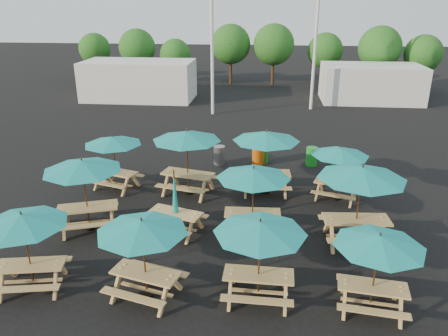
# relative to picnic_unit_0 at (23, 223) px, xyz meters

# --- Properties ---
(ground) EXTENTS (120.00, 120.00, 0.00)m
(ground) POSITION_rel_picnic_unit_0_xyz_m (4.35, 4.77, -1.90)
(ground) COLOR black
(ground) RESTS_ON ground
(picnic_unit_0) EXTENTS (2.59, 2.59, 2.17)m
(picnic_unit_0) POSITION_rel_picnic_unit_0_xyz_m (0.00, 0.00, 0.00)
(picnic_unit_0) COLOR tan
(picnic_unit_0) RESTS_ON ground
(picnic_unit_1) EXTENTS (3.13, 3.13, 2.42)m
(picnic_unit_1) POSITION_rel_picnic_unit_0_xyz_m (0.23, 3.18, 0.21)
(picnic_unit_1) COLOR tan
(picnic_unit_1) RESTS_ON ground
(picnic_unit_2) EXTENTS (2.80, 2.80, 2.17)m
(picnic_unit_2) POSITION_rel_picnic_unit_0_xyz_m (0.06, 6.45, -0.00)
(picnic_unit_2) COLOR tan
(picnic_unit_2) RESTS_ON ground
(picnic_unit_3) EXTENTS (2.75, 2.75, 2.19)m
(picnic_unit_3) POSITION_rel_picnic_unit_0_xyz_m (3.03, -0.06, 0.01)
(picnic_unit_3) COLOR tan
(picnic_unit_3) RESTS_ON ground
(picnic_unit_4) EXTENTS (2.05, 1.91, 2.16)m
(picnic_unit_4) POSITION_rel_picnic_unit_0_xyz_m (3.11, 3.24, -1.02)
(picnic_unit_4) COLOR tan
(picnic_unit_4) RESTS_ON ground
(picnic_unit_5) EXTENTS (3.11, 3.11, 2.52)m
(picnic_unit_5) POSITION_rel_picnic_unit_0_xyz_m (2.96, 6.28, 0.31)
(picnic_unit_5) COLOR tan
(picnic_unit_5) RESTS_ON ground
(picnic_unit_6) EXTENTS (2.32, 2.32, 2.21)m
(picnic_unit_6) POSITION_rel_picnic_unit_0_xyz_m (5.82, 0.14, 0.03)
(picnic_unit_6) COLOR tan
(picnic_unit_6) RESTS_ON ground
(picnic_unit_7) EXTENTS (2.40, 2.40, 2.26)m
(picnic_unit_7) POSITION_rel_picnic_unit_0_xyz_m (5.55, 3.42, 0.08)
(picnic_unit_7) COLOR tan
(picnic_unit_7) RESTS_ON ground
(picnic_unit_8) EXTENTS (2.68, 2.68, 2.47)m
(picnic_unit_8) POSITION_rel_picnic_unit_0_xyz_m (5.90, 6.66, 0.26)
(picnic_unit_8) COLOR tan
(picnic_unit_8) RESTS_ON ground
(picnic_unit_9) EXTENTS (2.37, 2.37, 2.07)m
(picnic_unit_9) POSITION_rel_picnic_unit_0_xyz_m (8.54, -0.00, -0.09)
(picnic_unit_9) COLOR tan
(picnic_unit_9) RESTS_ON ground
(picnic_unit_10) EXTENTS (2.76, 2.76, 2.54)m
(picnic_unit_10) POSITION_rel_picnic_unit_0_xyz_m (8.70, 3.13, 0.32)
(picnic_unit_10) COLOR tan
(picnic_unit_10) RESTS_ON ground
(picnic_unit_11) EXTENTS (2.68, 2.68, 2.06)m
(picnic_unit_11) POSITION_rel_picnic_unit_0_xyz_m (8.57, 6.29, -0.10)
(picnic_unit_11) COLOR tan
(picnic_unit_11) RESTS_ON ground
(waste_bin_0) EXTENTS (0.52, 0.52, 0.84)m
(waste_bin_0) POSITION_rel_picnic_unit_0_xyz_m (3.80, 9.60, -1.48)
(waste_bin_0) COLOR gray
(waste_bin_0) RESTS_ON ground
(waste_bin_1) EXTENTS (0.52, 0.52, 0.84)m
(waste_bin_1) POSITION_rel_picnic_unit_0_xyz_m (5.55, 9.66, -1.48)
(waste_bin_1) COLOR #C5510B
(waste_bin_1) RESTS_ON ground
(waste_bin_2) EXTENTS (0.52, 0.52, 0.84)m
(waste_bin_2) POSITION_rel_picnic_unit_0_xyz_m (5.76, 10.04, -1.48)
(waste_bin_2) COLOR #1A9025
(waste_bin_2) RESTS_ON ground
(waste_bin_3) EXTENTS (0.52, 0.52, 0.84)m
(waste_bin_3) POSITION_rel_picnic_unit_0_xyz_m (7.97, 9.85, -1.48)
(waste_bin_3) COLOR #1A9025
(waste_bin_3) RESTS_ON ground
(waste_bin_4) EXTENTS (0.52, 0.52, 0.84)m
(waste_bin_4) POSITION_rel_picnic_unit_0_xyz_m (9.09, 9.53, -1.48)
(waste_bin_4) COLOR #1A9025
(waste_bin_4) RESTS_ON ground
(mast_0) EXTENTS (0.20, 0.20, 12.00)m
(mast_0) POSITION_rel_picnic_unit_0_xyz_m (2.35, 18.77, 4.10)
(mast_0) COLOR silver
(mast_0) RESTS_ON ground
(mast_1) EXTENTS (0.20, 0.20, 12.00)m
(mast_1) POSITION_rel_picnic_unit_0_xyz_m (8.85, 20.77, 4.10)
(mast_1) COLOR silver
(mast_1) RESTS_ON ground
(event_tent_0) EXTENTS (8.00, 4.00, 2.80)m
(event_tent_0) POSITION_rel_picnic_unit_0_xyz_m (-3.65, 22.77, -0.50)
(event_tent_0) COLOR silver
(event_tent_0) RESTS_ON ground
(event_tent_1) EXTENTS (7.00, 4.00, 2.60)m
(event_tent_1) POSITION_rel_picnic_unit_0_xyz_m (13.35, 23.77, -0.60)
(event_tent_1) COLOR silver
(event_tent_1) RESTS_ON ground
(tree_0) EXTENTS (2.80, 2.80, 4.24)m
(tree_0) POSITION_rel_picnic_unit_0_xyz_m (-9.72, 30.02, 0.93)
(tree_0) COLOR #382314
(tree_0) RESTS_ON ground
(tree_1) EXTENTS (3.11, 3.11, 4.72)m
(tree_1) POSITION_rel_picnic_unit_0_xyz_m (-5.39, 28.67, 1.25)
(tree_1) COLOR #382314
(tree_1) RESTS_ON ground
(tree_2) EXTENTS (2.59, 2.59, 3.93)m
(tree_2) POSITION_rel_picnic_unit_0_xyz_m (-2.04, 28.43, 0.72)
(tree_2) COLOR #382314
(tree_2) RESTS_ON ground
(tree_3) EXTENTS (3.36, 3.36, 5.09)m
(tree_3) POSITION_rel_picnic_unit_0_xyz_m (2.60, 29.49, 1.50)
(tree_3) COLOR #382314
(tree_3) RESTS_ON ground
(tree_4) EXTENTS (3.41, 3.41, 5.17)m
(tree_4) POSITION_rel_picnic_unit_0_xyz_m (6.25, 29.03, 1.55)
(tree_4) COLOR #382314
(tree_4) RESTS_ON ground
(tree_5) EXTENTS (2.94, 2.94, 4.45)m
(tree_5) POSITION_rel_picnic_unit_0_xyz_m (10.58, 29.45, 1.07)
(tree_5) COLOR #382314
(tree_5) RESTS_ON ground
(tree_6) EXTENTS (3.38, 3.38, 5.13)m
(tree_6) POSITION_rel_picnic_unit_0_xyz_m (14.59, 27.67, 1.52)
(tree_6) COLOR #382314
(tree_6) RESTS_ON ground
(tree_7) EXTENTS (2.95, 2.95, 4.48)m
(tree_7) POSITION_rel_picnic_unit_0_xyz_m (17.98, 27.70, 1.09)
(tree_7) COLOR #382314
(tree_7) RESTS_ON ground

